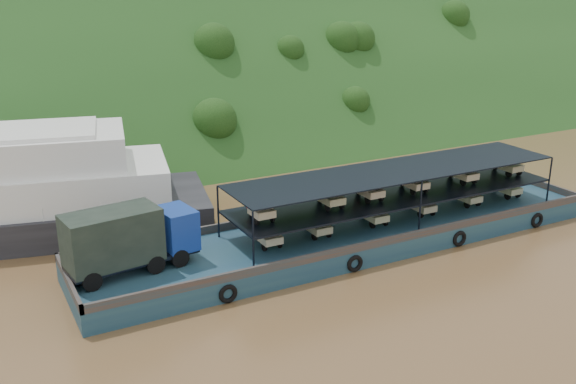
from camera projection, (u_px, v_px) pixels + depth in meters
name	position (u px, v px, depth m)	size (l,w,h in m)	color
ground	(338.00, 248.00, 40.84)	(160.00, 160.00, 0.00)	brown
hillside	(163.00, 134.00, 70.96)	(140.00, 28.00, 28.00)	#193B15
cargo_barge	(331.00, 231.00, 40.32)	(35.03, 7.18, 4.79)	#15314B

